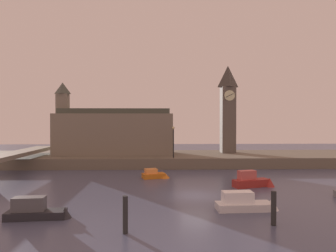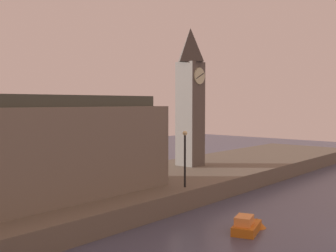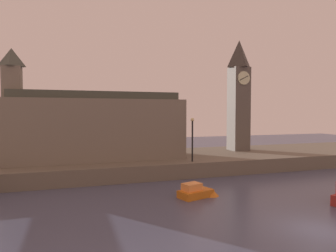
{
  "view_description": "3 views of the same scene",
  "coord_description": "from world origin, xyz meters",
  "px_view_note": "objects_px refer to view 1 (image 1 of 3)",
  "views": [
    {
      "loc": [
        -3.18,
        -25.8,
        6.54
      ],
      "look_at": [
        -1.97,
        15.23,
        5.94
      ],
      "focal_mm": 31.38,
      "sensor_mm": 36.0,
      "label": 1
    },
    {
      "loc": [
        -26.41,
        -4.77,
        8.06
      ],
      "look_at": [
        -1.42,
        16.66,
        6.18
      ],
      "focal_mm": 44.8,
      "sensor_mm": 36.0,
      "label": 2
    },
    {
      "loc": [
        -12.78,
        -12.54,
        6.4
      ],
      "look_at": [
        -4.13,
        14.01,
        5.14
      ],
      "focal_mm": 32.18,
      "sensor_mm": 36.0,
      "label": 3
    }
  ],
  "objects_px": {
    "boat_dinghy_red": "(254,181)",
    "boat_barge_dark": "(40,211)",
    "boat_ferry_white": "(249,204)",
    "boat_patrol_orange": "(156,175)",
    "streetlamp": "(173,139)",
    "mooring_post_left": "(125,215)",
    "clock_tower": "(228,108)",
    "parliament_hall": "(113,132)",
    "mooring_post_right": "(274,208)"
  },
  "relations": [
    {
      "from": "mooring_post_left",
      "to": "boat_ferry_white",
      "type": "bearing_deg",
      "value": 26.51
    },
    {
      "from": "boat_patrol_orange",
      "to": "parliament_hall",
      "type": "bearing_deg",
      "value": 120.3
    },
    {
      "from": "parliament_hall",
      "to": "boat_ferry_white",
      "type": "xyz_separation_m",
      "value": [
        13.86,
        -24.2,
        -4.49
      ]
    },
    {
      "from": "boat_ferry_white",
      "to": "boat_patrol_orange",
      "type": "bearing_deg",
      "value": 119.34
    },
    {
      "from": "parliament_hall",
      "to": "mooring_post_left",
      "type": "xyz_separation_m",
      "value": [
        5.21,
        -28.52,
        -3.85
      ]
    },
    {
      "from": "parliament_hall",
      "to": "boat_dinghy_red",
      "type": "relative_size",
      "value": 3.95
    },
    {
      "from": "parliament_hall",
      "to": "mooring_post_left",
      "type": "bearing_deg",
      "value": -79.65
    },
    {
      "from": "boat_ferry_white",
      "to": "boat_barge_dark",
      "type": "bearing_deg",
      "value": -174.33
    },
    {
      "from": "clock_tower",
      "to": "parliament_hall",
      "type": "xyz_separation_m",
      "value": [
        -18.36,
        -1.85,
        -3.89
      ]
    },
    {
      "from": "streetlamp",
      "to": "boat_ferry_white",
      "type": "height_order",
      "value": "streetlamp"
    },
    {
      "from": "mooring_post_left",
      "to": "boat_dinghy_red",
      "type": "height_order",
      "value": "mooring_post_left"
    },
    {
      "from": "clock_tower",
      "to": "boat_barge_dark",
      "type": "relative_size",
      "value": 3.15
    },
    {
      "from": "streetlamp",
      "to": "mooring_post_left",
      "type": "xyz_separation_m",
      "value": [
        -3.95,
        -23.8,
        -3.08
      ]
    },
    {
      "from": "clock_tower",
      "to": "boat_barge_dark",
      "type": "height_order",
      "value": "clock_tower"
    },
    {
      "from": "streetlamp",
      "to": "boat_ferry_white",
      "type": "distance_m",
      "value": 20.38
    },
    {
      "from": "streetlamp",
      "to": "boat_barge_dark",
      "type": "height_order",
      "value": "streetlamp"
    },
    {
      "from": "clock_tower",
      "to": "boat_ferry_white",
      "type": "distance_m",
      "value": 27.73
    },
    {
      "from": "mooring_post_right",
      "to": "boat_dinghy_red",
      "type": "height_order",
      "value": "mooring_post_right"
    },
    {
      "from": "boat_ferry_white",
      "to": "boat_patrol_orange",
      "type": "relative_size",
      "value": 1.38
    },
    {
      "from": "boat_ferry_white",
      "to": "parliament_hall",
      "type": "bearing_deg",
      "value": 119.81
    },
    {
      "from": "boat_dinghy_red",
      "to": "boat_barge_dark",
      "type": "relative_size",
      "value": 1.0
    },
    {
      "from": "boat_ferry_white",
      "to": "boat_patrol_orange",
      "type": "xyz_separation_m",
      "value": [
        -7.04,
        12.53,
        -0.08
      ]
    },
    {
      "from": "clock_tower",
      "to": "boat_dinghy_red",
      "type": "height_order",
      "value": "clock_tower"
    },
    {
      "from": "mooring_post_left",
      "to": "boat_patrol_orange",
      "type": "relative_size",
      "value": 0.63
    },
    {
      "from": "mooring_post_right",
      "to": "boat_barge_dark",
      "type": "xyz_separation_m",
      "value": [
        -15.26,
        1.76,
        -0.58
      ]
    },
    {
      "from": "mooring_post_right",
      "to": "clock_tower",
      "type": "bearing_deg",
      "value": 82.31
    },
    {
      "from": "clock_tower",
      "to": "mooring_post_left",
      "type": "bearing_deg",
      "value": -113.42
    },
    {
      "from": "parliament_hall",
      "to": "streetlamp",
      "type": "relative_size",
      "value": 4.08
    },
    {
      "from": "boat_ferry_white",
      "to": "mooring_post_left",
      "type": "bearing_deg",
      "value": -153.49
    },
    {
      "from": "boat_dinghy_red",
      "to": "boat_ferry_white",
      "type": "height_order",
      "value": "boat_dinghy_red"
    },
    {
      "from": "parliament_hall",
      "to": "boat_barge_dark",
      "type": "xyz_separation_m",
      "value": [
        -0.85,
        -25.66,
        -4.46
      ]
    },
    {
      "from": "parliament_hall",
      "to": "mooring_post_right",
      "type": "height_order",
      "value": "parliament_hall"
    },
    {
      "from": "parliament_hall",
      "to": "boat_dinghy_red",
      "type": "distance_m",
      "value": 23.88
    },
    {
      "from": "clock_tower",
      "to": "mooring_post_left",
      "type": "height_order",
      "value": "clock_tower"
    },
    {
      "from": "boat_ferry_white",
      "to": "clock_tower",
      "type": "bearing_deg",
      "value": 80.21
    },
    {
      "from": "boat_ferry_white",
      "to": "streetlamp",
      "type": "bearing_deg",
      "value": 103.57
    },
    {
      "from": "parliament_hall",
      "to": "mooring_post_right",
      "type": "xyz_separation_m",
      "value": [
        14.41,
        -27.42,
        -3.88
      ]
    },
    {
      "from": "streetlamp",
      "to": "clock_tower",
      "type": "bearing_deg",
      "value": 35.51
    },
    {
      "from": "boat_barge_dark",
      "to": "boat_ferry_white",
      "type": "bearing_deg",
      "value": 5.67
    },
    {
      "from": "mooring_post_left",
      "to": "boat_barge_dark",
      "type": "bearing_deg",
      "value": 154.72
    },
    {
      "from": "mooring_post_left",
      "to": "mooring_post_right",
      "type": "height_order",
      "value": "mooring_post_left"
    },
    {
      "from": "clock_tower",
      "to": "boat_patrol_orange",
      "type": "relative_size",
      "value": 4.05
    },
    {
      "from": "clock_tower",
      "to": "boat_ferry_white",
      "type": "bearing_deg",
      "value": -99.79
    },
    {
      "from": "streetlamp",
      "to": "boat_dinghy_red",
      "type": "bearing_deg",
      "value": -57.47
    },
    {
      "from": "boat_barge_dark",
      "to": "boat_patrol_orange",
      "type": "bearing_deg",
      "value": 61.25
    },
    {
      "from": "mooring_post_left",
      "to": "boat_barge_dark",
      "type": "height_order",
      "value": "mooring_post_left"
    },
    {
      "from": "mooring_post_right",
      "to": "boat_ferry_white",
      "type": "bearing_deg",
      "value": 99.59
    },
    {
      "from": "clock_tower",
      "to": "parliament_hall",
      "type": "distance_m",
      "value": 18.86
    },
    {
      "from": "boat_patrol_orange",
      "to": "boat_barge_dark",
      "type": "relative_size",
      "value": 0.78
    },
    {
      "from": "boat_ferry_white",
      "to": "boat_patrol_orange",
      "type": "distance_m",
      "value": 14.37
    }
  ]
}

